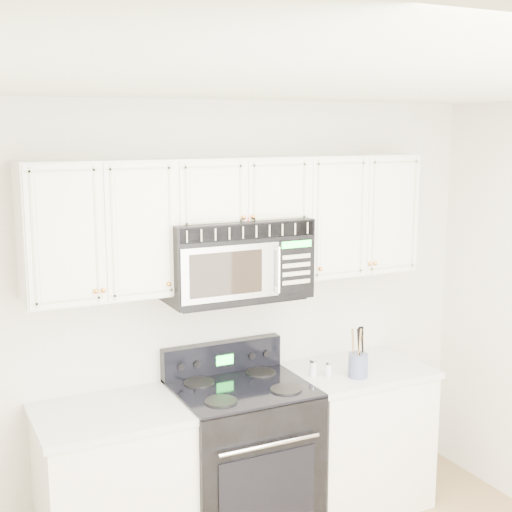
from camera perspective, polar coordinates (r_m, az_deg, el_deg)
room at (r=3.02m, az=11.18°, el=-12.12°), size 3.51×3.51×2.61m
base_cabinet_left at (r=4.26m, az=-11.09°, el=-18.13°), size 0.86×0.65×0.92m
base_cabinet_right at (r=4.86m, az=8.02°, el=-14.30°), size 0.86×0.65×0.92m
range at (r=4.45m, az=-1.14°, el=-15.81°), size 0.78×0.71×1.13m
upper_cabinets at (r=4.19m, az=-1.72°, el=3.32°), size 2.44×0.37×0.75m
microwave at (r=4.17m, az=-1.73°, el=-0.19°), size 0.84×0.47×0.47m
utensil_crock at (r=4.48m, az=8.17°, el=-8.55°), size 0.12×0.12×0.32m
shaker_salt at (r=4.47m, az=4.60°, el=-8.91°), size 0.05×0.05×0.11m
shaker_pepper at (r=4.47m, az=5.81°, el=-8.99°), size 0.04×0.04×0.10m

